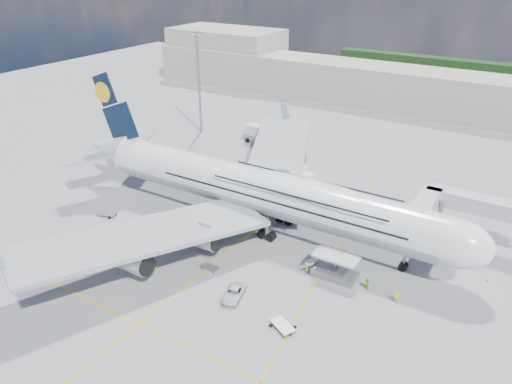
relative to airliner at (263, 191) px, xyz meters
The scene contains 31 objects.
ground 12.13m from the airliner, 91.49° to the right, with size 300.00×300.00×0.00m, color gray.
taxi_line_main 12.13m from the airliner, 91.49° to the right, with size 0.25×220.00×0.01m, color #DEAC0B.
taxi_line_cross 30.78m from the airliner, 90.50° to the right, with size 120.00×0.25×0.01m, color #DEAC0B.
taxi_line_diag 15.36m from the airliner, ahead, with size 0.25×100.00×0.01m, color #DEAC0B.
airliner is the anchor object (origin of this frame).
jet_bridge 31.50m from the airliner, 20.31° to the left, with size 18.80×12.10×8.50m.
cargo_loader 18.87m from the airliner, 23.23° to the right, with size 8.53×3.20×3.67m.
light_mast 53.72m from the airliner, 139.00° to the left, with size 3.00×0.70×25.50m.
terminal 85.00m from the airliner, 90.18° to the left, with size 180.00×16.00×12.00m, color #B2AD9E.
hangar 114.20m from the airliner, 127.98° to the left, with size 40.00×22.00×18.00m, color #B2AD9E.
dolly_row_a 17.83m from the airliner, 135.27° to the right, with size 3.57×2.29×0.49m.
dolly_row_b 25.24m from the airliner, 135.54° to the right, with size 3.36×1.98×2.05m.
dolly_row_c 12.82m from the airliner, 111.87° to the right, with size 3.74×2.93×0.49m.
dolly_back 29.22m from the airliner, 156.38° to the right, with size 3.78×2.72×0.50m.
dolly_nose_far 26.91m from the airliner, 53.08° to the right, with size 3.87×3.18×0.50m.
dolly_nose_near 16.54m from the airliner, 90.54° to the right, with size 2.72×1.49×0.40m.
baggage_tug 18.09m from the airliner, 132.05° to the right, with size 2.93×1.69×1.73m.
catering_truck_inner 19.31m from the airliner, 100.82° to the left, with size 7.69×3.38×4.49m.
catering_truck_outer 42.31m from the airliner, 122.46° to the left, with size 7.79×3.33×4.56m.
service_van 21.12m from the airliner, 70.09° to the right, with size 2.38×5.16×1.43m, color silver.
crew_nose 28.20m from the airliner, 17.13° to the right, with size 0.69×0.45×1.89m, color #BCF519.
crew_loader 23.76m from the airliner, 18.91° to the right, with size 0.94×0.74×1.94m, color #8BDA17.
crew_wing 20.83m from the airliner, 146.58° to the right, with size 1.02×0.42×1.74m, color #C4FF1A.
crew_van 16.15m from the airliner, 32.49° to the right, with size 0.75×0.49×1.54m, color #B5E618.
crew_tug 22.14m from the airliner, 108.23° to the right, with size 0.97×0.56×1.50m, color #ADDE17.
cone_nose 36.85m from the airliner, ahead, with size 0.46×0.46×0.59m.
cone_wing_left_inner 14.09m from the airliner, 102.35° to the left, with size 0.38×0.38×0.48m.
cone_wing_left_outer 29.79m from the airliner, 115.48° to the left, with size 0.46×0.46×0.59m.
cone_wing_right_inner 27.93m from the airliner, 126.70° to the right, with size 0.44×0.44×0.56m.
cone_wing_right_outer 38.68m from the airliner, 122.25° to the right, with size 0.42×0.42×0.54m.
cone_tail 38.47m from the airliner, behind, with size 0.50×0.50×0.64m.
Camera 1 is at (39.31, -54.78, 43.19)m, focal length 35.00 mm.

